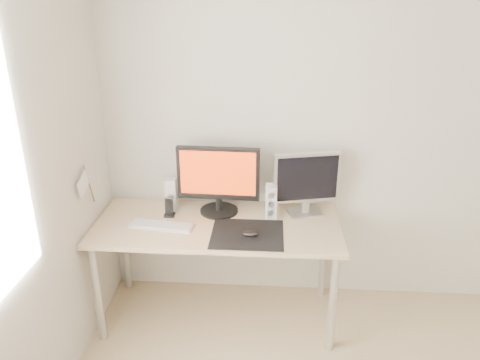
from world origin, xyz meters
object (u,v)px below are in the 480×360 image
object	(u,v)px
mouse	(250,234)
keyboard	(162,225)
main_monitor	(218,178)
second_monitor	(306,181)
phone_dock	(169,211)
speaker_right	(271,201)
speaker_left	(172,194)
desk	(218,234)

from	to	relation	value
mouse	keyboard	world-z (taller)	mouse
keyboard	main_monitor	bearing A→B (deg)	33.73
main_monitor	second_monitor	size ratio (longest dim) A/B	1.23
keyboard	phone_dock	xyz separation A→B (m)	(0.02, 0.15, 0.03)
speaker_right	phone_dock	world-z (taller)	speaker_right
main_monitor	speaker_left	size ratio (longest dim) A/B	2.39
speaker_left	mouse	bearing A→B (deg)	-31.87
second_monitor	keyboard	distance (m)	0.99
mouse	phone_dock	bearing A→B (deg)	155.92
desk	speaker_right	bearing A→B (deg)	17.90
speaker_left	desk	bearing A→B (deg)	-28.52
desk	phone_dock	bearing A→B (deg)	165.92
main_monitor	desk	bearing A→B (deg)	-87.75
main_monitor	speaker_right	xyz separation A→B (m)	(0.35, -0.05, -0.14)
second_monitor	mouse	bearing A→B (deg)	-135.54
keyboard	speaker_left	bearing A→B (deg)	85.76
speaker_right	phone_dock	distance (m)	0.68
mouse	phone_dock	world-z (taller)	phone_dock
main_monitor	speaker_left	bearing A→B (deg)	176.41
phone_dock	mouse	bearing A→B (deg)	-24.08
desk	keyboard	size ratio (longest dim) A/B	3.70
main_monitor	speaker_left	world-z (taller)	main_monitor
desk	second_monitor	xyz separation A→B (m)	(0.58, 0.18, 0.32)
main_monitor	second_monitor	world-z (taller)	main_monitor
mouse	main_monitor	distance (m)	0.46
desk	mouse	bearing A→B (deg)	-36.42
desk	speaker_left	distance (m)	0.43
mouse	main_monitor	xyz separation A→B (m)	(-0.23, 0.33, 0.23)
second_monitor	speaker_right	world-z (taller)	second_monitor
keyboard	speaker_right	bearing A→B (deg)	14.62
mouse	main_monitor	size ratio (longest dim) A/B	0.18
mouse	second_monitor	distance (m)	0.54
mouse	speaker_left	world-z (taller)	speaker_left
main_monitor	speaker_right	world-z (taller)	main_monitor
second_monitor	desk	bearing A→B (deg)	-162.53
desk	second_monitor	size ratio (longest dim) A/B	3.58
speaker_left	phone_dock	size ratio (longest dim) A/B	1.84
second_monitor	keyboard	bearing A→B (deg)	-164.83
speaker_right	main_monitor	bearing A→B (deg)	172.25
mouse	phone_dock	size ratio (longest dim) A/B	0.78
desk	phone_dock	size ratio (longest dim) A/B	12.75
mouse	second_monitor	xyz separation A→B (m)	(0.35, 0.35, 0.22)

